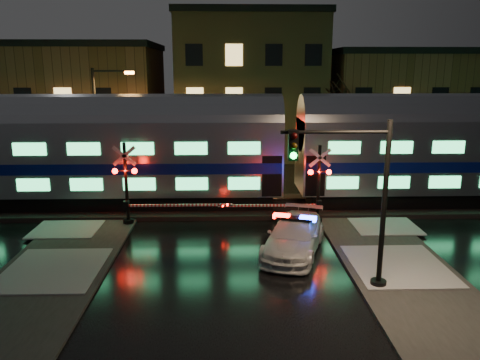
% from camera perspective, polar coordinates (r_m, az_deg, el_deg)
% --- Properties ---
extents(ground, '(120.00, 120.00, 0.00)m').
position_cam_1_polar(ground, '(20.73, -1.57, -7.56)').
color(ground, black).
rests_on(ground, ground).
extents(ballast, '(90.00, 4.20, 0.24)m').
position_cam_1_polar(ballast, '(25.42, -1.59, -3.25)').
color(ballast, black).
rests_on(ballast, ground).
extents(sidewalk_left, '(4.00, 20.00, 0.12)m').
position_cam_1_polar(sidewalk_left, '(16.58, -25.38, -14.36)').
color(sidewalk_left, '#2D2D2D').
rests_on(sidewalk_left, ground).
extents(sidewalk_right, '(4.00, 20.00, 0.12)m').
position_cam_1_polar(sidewalk_right, '(16.58, 22.32, -14.05)').
color(sidewalk_right, '#2D2D2D').
rests_on(sidewalk_right, ground).
extents(building_left, '(14.00, 10.00, 9.00)m').
position_cam_1_polar(building_left, '(43.44, -19.30, 8.86)').
color(building_left, brown).
rests_on(building_left, ground).
extents(building_mid, '(12.00, 11.00, 11.50)m').
position_cam_1_polar(building_mid, '(41.93, 1.10, 11.18)').
color(building_mid, brown).
rests_on(building_mid, ground).
extents(building_right, '(12.00, 10.00, 8.50)m').
position_cam_1_polar(building_right, '(44.10, 18.45, 8.66)').
color(building_right, brown).
rests_on(building_right, ground).
extents(train, '(51.00, 3.12, 5.92)m').
position_cam_1_polar(train, '(24.91, 6.15, 4.04)').
color(train, black).
rests_on(train, ballast).
extents(police_car, '(3.51, 5.38, 1.61)m').
position_cam_1_polar(police_car, '(19.46, 6.61, -6.78)').
color(police_car, silver).
rests_on(police_car, ground).
extents(crossing_signal_right, '(5.50, 0.64, 3.89)m').
position_cam_1_polar(crossing_signal_right, '(22.79, 8.67, -1.51)').
color(crossing_signal_right, black).
rests_on(crossing_signal_right, ground).
extents(crossing_signal_left, '(5.73, 0.65, 4.05)m').
position_cam_1_polar(crossing_signal_left, '(22.84, -12.81, -1.48)').
color(crossing_signal_left, black).
rests_on(crossing_signal_left, ground).
extents(traffic_light, '(3.78, 0.69, 5.84)m').
position_cam_1_polar(traffic_light, '(15.95, 14.11, -2.71)').
color(traffic_light, black).
rests_on(traffic_light, ground).
extents(streetlight, '(2.49, 0.26, 7.46)m').
position_cam_1_polar(streetlight, '(29.51, -16.65, 6.82)').
color(streetlight, black).
rests_on(streetlight, ground).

